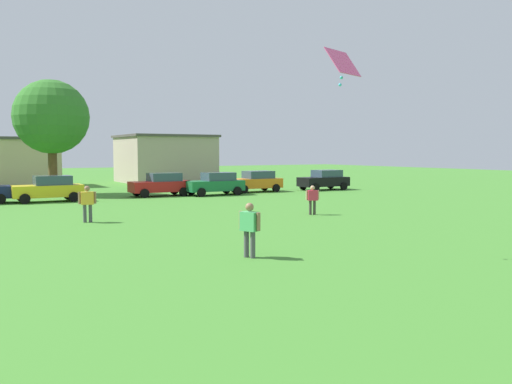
# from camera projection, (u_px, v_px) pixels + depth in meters

# --- Properties ---
(ground_plane) EXTENTS (160.00, 160.00, 0.00)m
(ground_plane) POSITION_uv_depth(u_px,v_px,m) (31.00, 217.00, 26.62)
(ground_plane) COLOR #42842D
(adult_bystander) EXTENTS (0.50, 0.75, 1.69)m
(adult_bystander) POSITION_uv_depth(u_px,v_px,m) (250.00, 225.00, 16.27)
(adult_bystander) COLOR #4C4C51
(adult_bystander) RESTS_ON ground
(bystander_near_trees) EXTENTS (0.79, 0.40, 1.68)m
(bystander_near_trees) POSITION_uv_depth(u_px,v_px,m) (87.00, 201.00, 24.40)
(bystander_near_trees) COLOR #4C4C51
(bystander_near_trees) RESTS_ON ground
(bystander_midfield) EXTENTS (0.68, 0.42, 1.50)m
(bystander_midfield) POSITION_uv_depth(u_px,v_px,m) (312.00, 197.00, 27.38)
(bystander_midfield) COLOR #3F3833
(bystander_midfield) RESTS_ON ground
(kite) EXTENTS (1.41, 0.99, 1.15)m
(kite) POSITION_uv_depth(u_px,v_px,m) (343.00, 64.00, 16.39)
(kite) COLOR #F24C8C
(parked_car_yellow_3) EXTENTS (4.30, 2.02, 1.68)m
(parked_car_yellow_3) POSITION_uv_depth(u_px,v_px,m) (49.00, 188.00, 34.50)
(parked_car_yellow_3) COLOR yellow
(parked_car_yellow_3) RESTS_ON ground
(parked_car_red_4) EXTENTS (4.30, 2.02, 1.68)m
(parked_car_red_4) POSITION_uv_depth(u_px,v_px,m) (161.00, 184.00, 38.88)
(parked_car_red_4) COLOR red
(parked_car_red_4) RESTS_ON ground
(parked_car_green_5) EXTENTS (4.30, 2.02, 1.68)m
(parked_car_green_5) POSITION_uv_depth(u_px,v_px,m) (215.00, 184.00, 39.75)
(parked_car_green_5) COLOR #196B38
(parked_car_green_5) RESTS_ON ground
(parked_car_orange_6) EXTENTS (4.30, 2.02, 1.68)m
(parked_car_orange_6) POSITION_uv_depth(u_px,v_px,m) (256.00, 181.00, 42.89)
(parked_car_orange_6) COLOR orange
(parked_car_orange_6) RESTS_ON ground
(parked_car_black_7) EXTENTS (4.30, 2.02, 1.68)m
(parked_car_black_7) POSITION_uv_depth(u_px,v_px,m) (324.00, 180.00, 45.14)
(parked_car_black_7) COLOR black
(parked_car_black_7) RESTS_ON ground
(tree_far_right) EXTENTS (5.50, 5.50, 8.56)m
(tree_far_right) POSITION_uv_depth(u_px,v_px,m) (51.00, 117.00, 39.65)
(tree_far_right) COLOR brown
(tree_far_right) RESTS_ON ground
(house_right) EXTENTS (8.96, 8.88, 4.95)m
(house_right) POSITION_uv_depth(u_px,v_px,m) (165.00, 159.00, 56.48)
(house_right) COLOR tan
(house_right) RESTS_ON ground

